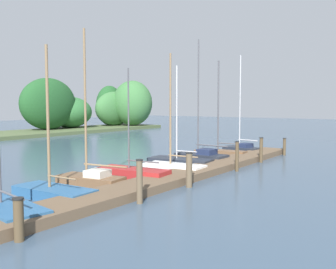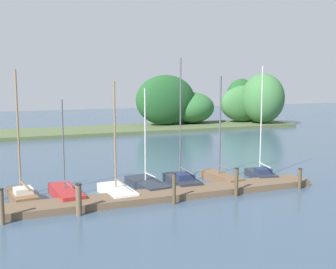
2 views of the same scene
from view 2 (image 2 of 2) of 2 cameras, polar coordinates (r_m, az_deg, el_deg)
The scene contains 14 objects.
dock_pier at distance 21.70m, azimuth -6.45°, elevation -8.79°, with size 22.54×1.80×0.35m.
far_shore at distance 52.24m, azimuth -1.61°, elevation 3.66°, with size 61.33×9.06×7.02m.
sailboat_2 at distance 23.30m, azimuth -19.33°, elevation -7.52°, with size 1.60×3.57×6.77m.
sailboat_3 at distance 23.02m, azimuth -13.81°, elevation -7.70°, with size 1.50×3.81×5.23m.
sailboat_4 at distance 22.99m, azimuth -7.05°, elevation -7.52°, with size 1.55×3.47×6.16m.
sailboat_5 at distance 24.45m, azimuth -2.98°, elevation -6.65°, with size 1.79×3.97×5.75m.
sailboat_6 at distance 24.98m, azimuth 1.80°, elevation -6.12°, with size 1.45×3.69×7.49m.
sailboat_7 at distance 26.21m, azimuth 7.11°, elevation -5.55°, with size 1.32×3.64×6.46m.
sailboat_8 at distance 27.31m, azimuth 12.49°, elevation -5.14°, with size 1.68×2.93×7.07m.
mooring_piling_1 at distance 19.67m, azimuth -21.74°, elevation -9.11°, with size 0.26×0.26×1.60m.
mooring_piling_2 at distance 19.92m, azimuth -12.07°, elevation -8.67°, with size 0.31×0.31×1.51m.
mooring_piling_3 at distance 21.17m, azimuth 0.83°, elevation -7.38°, with size 0.21×0.21×1.61m.
mooring_piling_4 at distance 22.91m, azimuth 9.30°, elevation -6.41°, with size 0.24×0.24×1.54m.
mooring_piling_5 at distance 25.28m, azimuth 17.53°, elevation -5.74°, with size 0.23×0.23×1.20m.
Camera 2 is at (-5.42, -7.35, 6.27)m, focal length 44.73 mm.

